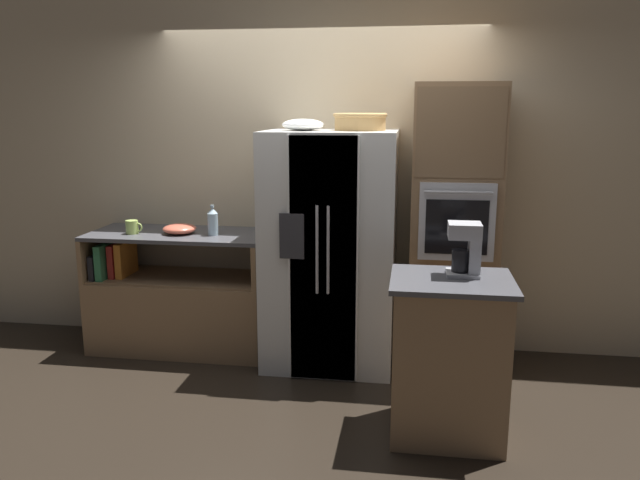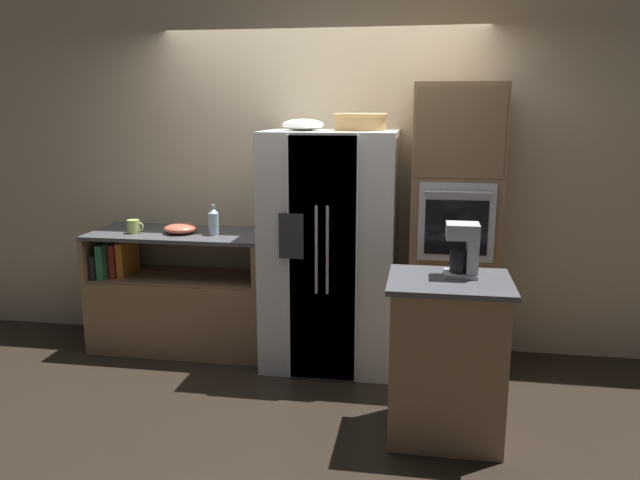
{
  "view_description": "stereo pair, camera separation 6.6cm",
  "coord_description": "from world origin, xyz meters",
  "px_view_note": "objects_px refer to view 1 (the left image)",
  "views": [
    {
      "loc": [
        0.73,
        -4.41,
        1.91
      ],
      "look_at": [
        0.07,
        -0.01,
        0.96
      ],
      "focal_mm": 35.0,
      "sensor_mm": 36.0,
      "label": 1
    },
    {
      "loc": [
        0.8,
        -4.4,
        1.91
      ],
      "look_at": [
        0.07,
        -0.01,
        0.96
      ],
      "focal_mm": 35.0,
      "sensor_mm": 36.0,
      "label": 2
    }
  ],
  "objects_px": {
    "wall_oven": "(453,229)",
    "wicker_basket": "(360,121)",
    "refrigerator": "(331,249)",
    "mixing_bowl": "(180,229)",
    "bottle_tall": "(213,221)",
    "fruit_bowl": "(303,125)",
    "mug": "(132,227)",
    "coffee_maker": "(467,247)"
  },
  "relations": [
    {
      "from": "wall_oven",
      "to": "wicker_basket",
      "type": "relative_size",
      "value": 5.37
    },
    {
      "from": "refrigerator",
      "to": "mixing_bowl",
      "type": "distance_m",
      "value": 1.2
    },
    {
      "from": "refrigerator",
      "to": "bottle_tall",
      "type": "distance_m",
      "value": 0.93
    },
    {
      "from": "wicker_basket",
      "to": "mixing_bowl",
      "type": "height_order",
      "value": "wicker_basket"
    },
    {
      "from": "fruit_bowl",
      "to": "mug",
      "type": "distance_m",
      "value": 1.57
    },
    {
      "from": "refrigerator",
      "to": "coffee_maker",
      "type": "height_order",
      "value": "refrigerator"
    },
    {
      "from": "wall_oven",
      "to": "coffee_maker",
      "type": "bearing_deg",
      "value": -88.57
    },
    {
      "from": "wall_oven",
      "to": "coffee_maker",
      "type": "xyz_separation_m",
      "value": [
        0.02,
        -0.97,
        0.08
      ]
    },
    {
      "from": "wall_oven",
      "to": "mug",
      "type": "relative_size",
      "value": 15.59
    },
    {
      "from": "wicker_basket",
      "to": "refrigerator",
      "type": "bearing_deg",
      "value": -171.5
    },
    {
      "from": "refrigerator",
      "to": "fruit_bowl",
      "type": "height_order",
      "value": "fruit_bowl"
    },
    {
      "from": "wicker_basket",
      "to": "bottle_tall",
      "type": "xyz_separation_m",
      "value": [
        -1.12,
        -0.0,
        -0.76
      ]
    },
    {
      "from": "wall_oven",
      "to": "bottle_tall",
      "type": "height_order",
      "value": "wall_oven"
    },
    {
      "from": "wall_oven",
      "to": "fruit_bowl",
      "type": "distance_m",
      "value": 1.32
    },
    {
      "from": "bottle_tall",
      "to": "mug",
      "type": "bearing_deg",
      "value": -176.46
    },
    {
      "from": "wicker_basket",
      "to": "fruit_bowl",
      "type": "relative_size",
      "value": 1.3
    },
    {
      "from": "refrigerator",
      "to": "wall_oven",
      "type": "height_order",
      "value": "wall_oven"
    },
    {
      "from": "refrigerator",
      "to": "mug",
      "type": "distance_m",
      "value": 1.56
    },
    {
      "from": "wall_oven",
      "to": "wicker_basket",
      "type": "bearing_deg",
      "value": -178.02
    },
    {
      "from": "fruit_bowl",
      "to": "coffee_maker",
      "type": "relative_size",
      "value": 0.95
    },
    {
      "from": "mug",
      "to": "mixing_bowl",
      "type": "distance_m",
      "value": 0.37
    },
    {
      "from": "fruit_bowl",
      "to": "bottle_tall",
      "type": "height_order",
      "value": "fruit_bowl"
    },
    {
      "from": "wicker_basket",
      "to": "mug",
      "type": "bearing_deg",
      "value": -178.57
    },
    {
      "from": "wicker_basket",
      "to": "mixing_bowl",
      "type": "xyz_separation_m",
      "value": [
        -1.39,
        0.01,
        -0.83
      ]
    },
    {
      "from": "wall_oven",
      "to": "mug",
      "type": "bearing_deg",
      "value": -178.42
    },
    {
      "from": "fruit_bowl",
      "to": "mixing_bowl",
      "type": "height_order",
      "value": "fruit_bowl"
    },
    {
      "from": "fruit_bowl",
      "to": "mug",
      "type": "xyz_separation_m",
      "value": [
        -1.36,
        0.05,
        -0.79
      ]
    },
    {
      "from": "fruit_bowl",
      "to": "bottle_tall",
      "type": "xyz_separation_m",
      "value": [
        -0.72,
        0.09,
        -0.73
      ]
    },
    {
      "from": "mug",
      "to": "mixing_bowl",
      "type": "height_order",
      "value": "mug"
    },
    {
      "from": "mixing_bowl",
      "to": "coffee_maker",
      "type": "bearing_deg",
      "value": -24.51
    },
    {
      "from": "coffee_maker",
      "to": "wall_oven",
      "type": "bearing_deg",
      "value": 91.43
    },
    {
      "from": "mixing_bowl",
      "to": "refrigerator",
      "type": "bearing_deg",
      "value": -2.13
    },
    {
      "from": "wall_oven",
      "to": "bottle_tall",
      "type": "bearing_deg",
      "value": -179.11
    },
    {
      "from": "bottle_tall",
      "to": "coffee_maker",
      "type": "distance_m",
      "value": 2.06
    },
    {
      "from": "wall_oven",
      "to": "fruit_bowl",
      "type": "bearing_deg",
      "value": -173.77
    },
    {
      "from": "fruit_bowl",
      "to": "bottle_tall",
      "type": "bearing_deg",
      "value": 172.88
    },
    {
      "from": "refrigerator",
      "to": "wicker_basket",
      "type": "distance_m",
      "value": 0.96
    },
    {
      "from": "fruit_bowl",
      "to": "bottle_tall",
      "type": "distance_m",
      "value": 1.03
    },
    {
      "from": "wicker_basket",
      "to": "fruit_bowl",
      "type": "bearing_deg",
      "value": -166.66
    },
    {
      "from": "bottle_tall",
      "to": "coffee_maker",
      "type": "height_order",
      "value": "coffee_maker"
    },
    {
      "from": "wall_oven",
      "to": "mug",
      "type": "xyz_separation_m",
      "value": [
        -2.44,
        -0.07,
        -0.04
      ]
    },
    {
      "from": "coffee_maker",
      "to": "wicker_basket",
      "type": "bearing_deg",
      "value": 126.84
    }
  ]
}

